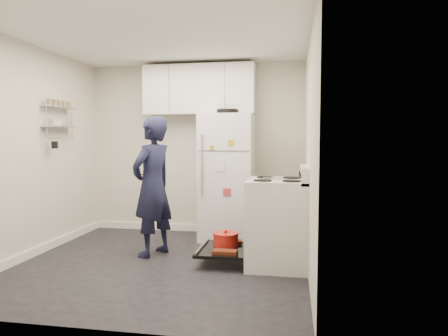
% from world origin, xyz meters
% --- Properties ---
extents(room, '(3.21, 3.21, 2.51)m').
position_xyz_m(room, '(-0.03, 0.03, 1.21)').
color(room, black).
rests_on(room, ground).
extents(electric_range, '(0.66, 0.76, 1.10)m').
position_xyz_m(electric_range, '(1.26, 0.15, 0.47)').
color(electric_range, silver).
rests_on(electric_range, ground).
extents(open_oven_door, '(0.55, 0.70, 0.23)m').
position_xyz_m(open_oven_door, '(0.68, 0.19, 0.19)').
color(open_oven_door, black).
rests_on(open_oven_door, ground).
extents(refrigerator, '(0.72, 0.74, 1.80)m').
position_xyz_m(refrigerator, '(0.54, 1.25, 0.87)').
color(refrigerator, white).
rests_on(refrigerator, ground).
extents(upper_cabinets, '(1.60, 0.33, 0.70)m').
position_xyz_m(upper_cabinets, '(0.10, 1.43, 2.10)').
color(upper_cabinets, silver).
rests_on(upper_cabinets, room).
extents(wall_shelf_rack, '(0.14, 0.60, 0.61)m').
position_xyz_m(wall_shelf_rack, '(-1.52, 0.49, 1.68)').
color(wall_shelf_rack, '#B2B2B7').
rests_on(wall_shelf_rack, room).
extents(person, '(0.60, 0.71, 1.66)m').
position_xyz_m(person, '(-0.21, 0.29, 0.83)').
color(person, '#161832').
rests_on(person, ground).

